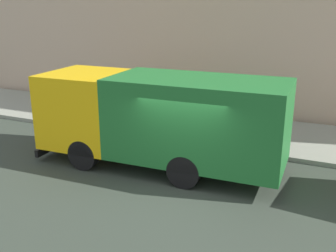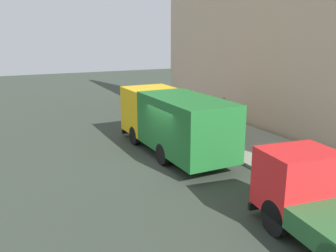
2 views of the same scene
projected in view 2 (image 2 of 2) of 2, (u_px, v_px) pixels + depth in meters
name	position (u px, v px, depth m)	size (l,w,h in m)	color
ground	(165.00, 164.00, 15.84)	(80.00, 80.00, 0.00)	#323A30
sidewalk	(258.00, 147.00, 17.95)	(4.28, 30.00, 0.16)	gray
building_facade	(309.00, 19.00, 17.49)	(0.50, 30.00, 12.60)	#C6AA8D
large_utility_truck	(173.00, 120.00, 16.87)	(2.69, 7.76, 2.89)	#EFB60D
small_flatbed_truck	(323.00, 206.00, 9.60)	(2.66, 5.52, 2.32)	red
pedestrian_walking	(223.00, 110.00, 22.19)	(0.50, 0.50, 1.63)	#3E4149
pedestrian_standing	(234.00, 121.00, 19.23)	(0.41, 0.41, 1.67)	black
traffic_cone_orange	(180.00, 119.00, 22.00)	(0.50, 0.50, 0.72)	orange
street_sign_post	(219.00, 119.00, 17.81)	(0.44, 0.08, 2.23)	#4C5156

